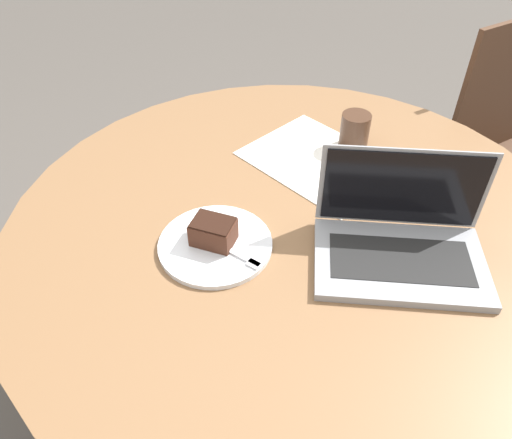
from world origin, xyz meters
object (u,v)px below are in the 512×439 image
at_px(chair, 511,163).
at_px(plate, 215,245).
at_px(coffee_glass, 355,131).
at_px(laptop, 400,243).

relative_size(chair, plate, 3.81).
bearing_deg(plate, coffee_glass, 77.03).
height_order(coffee_glass, laptop, laptop).
xyz_separation_m(coffee_glass, laptop, (0.23, -0.33, -0.01)).
height_order(plate, laptop, laptop).
bearing_deg(chair, coffee_glass, -8.03).
bearing_deg(plate, chair, 63.05).
height_order(plate, coffee_glass, coffee_glass).
relative_size(chair, coffee_glass, 9.46).
bearing_deg(coffee_glass, laptop, -55.30).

